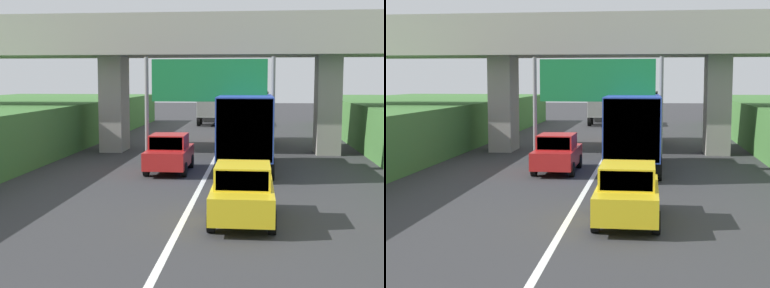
# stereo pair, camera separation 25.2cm
# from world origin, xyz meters

# --- Properties ---
(lane_centre_stripe) EXTENTS (0.20, 88.92, 0.01)m
(lane_centre_stripe) POSITION_xyz_m (0.00, 24.46, 0.00)
(lane_centre_stripe) COLOR white
(lane_centre_stripe) RESTS_ON ground
(overpass_bridge) EXTENTS (40.00, 4.80, 7.64)m
(overpass_bridge) POSITION_xyz_m (0.00, 30.57, 5.75)
(overpass_bridge) COLOR #9E998E
(overpass_bridge) RESTS_ON ground
(overhead_highway_sign) EXTENTS (5.88, 0.18, 5.14)m
(overhead_highway_sign) POSITION_xyz_m (0.00, 23.74, 3.78)
(overhead_highway_sign) COLOR slate
(overhead_highway_sign) RESTS_ON ground
(truck_green) EXTENTS (2.44, 7.30, 3.44)m
(truck_green) POSITION_xyz_m (-1.88, 51.01, 1.93)
(truck_green) COLOR black
(truck_green) RESTS_ON ground
(truck_blue) EXTENTS (2.44, 7.30, 3.44)m
(truck_blue) POSITION_xyz_m (1.66, 23.78, 1.93)
(truck_blue) COLOR black
(truck_blue) RESTS_ON ground
(truck_orange) EXTENTS (2.44, 7.30, 3.44)m
(truck_orange) POSITION_xyz_m (1.67, 34.60, 1.93)
(truck_orange) COLOR black
(truck_orange) RESTS_ON ground
(car_red) EXTENTS (1.86, 4.10, 1.72)m
(car_red) POSITION_xyz_m (-1.72, 23.15, 0.86)
(car_red) COLOR red
(car_red) RESTS_ON ground
(car_yellow) EXTENTS (1.86, 4.10, 1.72)m
(car_yellow) POSITION_xyz_m (1.75, 14.42, 0.86)
(car_yellow) COLOR gold
(car_yellow) RESTS_ON ground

